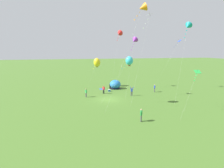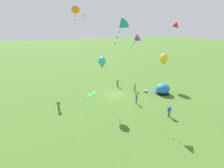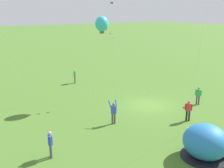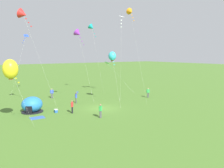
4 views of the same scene
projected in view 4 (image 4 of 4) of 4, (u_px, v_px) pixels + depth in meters
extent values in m
plane|color=#477028|center=(102.00, 108.00, 31.38)|extent=(300.00, 300.00, 0.00)
ellipsoid|color=#2672BF|center=(32.00, 104.00, 29.20)|extent=(2.70, 2.60, 2.10)
cylinder|color=black|center=(32.00, 112.00, 29.33)|extent=(2.81, 2.81, 0.10)
cube|color=black|center=(29.00, 110.00, 28.00)|extent=(0.74, 0.53, 1.10)
cube|color=#3359A5|center=(37.00, 118.00, 26.66)|extent=(1.74, 1.35, 0.01)
cube|color=#2659B2|center=(56.00, 111.00, 29.08)|extent=(0.39, 0.54, 0.38)
cube|color=white|center=(56.00, 109.00, 29.05)|extent=(0.40, 0.55, 0.06)
cylinder|color=#4C4C51|center=(100.00, 114.00, 26.53)|extent=(0.15, 0.15, 0.88)
cylinder|color=#4C4C51|center=(101.00, 114.00, 26.70)|extent=(0.15, 0.15, 0.88)
cube|color=green|center=(100.00, 108.00, 26.52)|extent=(0.45, 0.38, 0.60)
sphere|color=#9E7051|center=(100.00, 105.00, 26.46)|extent=(0.22, 0.22, 0.22)
cylinder|color=green|center=(99.00, 109.00, 26.31)|extent=(0.09, 0.09, 0.58)
cylinder|color=green|center=(102.00, 108.00, 26.73)|extent=(0.09, 0.09, 0.58)
cylinder|color=#4C4C51|center=(76.00, 100.00, 34.71)|extent=(0.15, 0.15, 0.88)
cylinder|color=#4C4C51|center=(76.00, 101.00, 34.52)|extent=(0.15, 0.15, 0.88)
cube|color=blue|center=(76.00, 96.00, 34.52)|extent=(0.32, 0.42, 0.60)
sphere|color=brown|center=(76.00, 93.00, 34.46)|extent=(0.22, 0.22, 0.22)
cylinder|color=blue|center=(77.00, 93.00, 34.75)|extent=(0.38, 0.11, 0.50)
cylinder|color=blue|center=(77.00, 93.00, 34.26)|extent=(0.38, 0.22, 0.50)
cylinder|color=#4C4C51|center=(149.00, 95.00, 39.10)|extent=(0.15, 0.15, 0.88)
cylinder|color=#4C4C51|center=(147.00, 95.00, 39.08)|extent=(0.15, 0.15, 0.88)
cube|color=green|center=(148.00, 91.00, 38.99)|extent=(0.45, 0.40, 0.60)
sphere|color=tan|center=(148.00, 89.00, 38.93)|extent=(0.22, 0.22, 0.22)
cylinder|color=green|center=(149.00, 91.00, 39.00)|extent=(0.09, 0.09, 0.58)
cylinder|color=green|center=(147.00, 91.00, 38.97)|extent=(0.09, 0.09, 0.58)
cylinder|color=#4C4C51|center=(51.00, 96.00, 38.44)|extent=(0.15, 0.15, 0.88)
cylinder|color=#4C4C51|center=(53.00, 96.00, 38.50)|extent=(0.15, 0.15, 0.88)
cube|color=blue|center=(52.00, 92.00, 38.37)|extent=(0.43, 0.34, 0.60)
sphere|color=tan|center=(52.00, 89.00, 38.31)|extent=(0.22, 0.22, 0.22)
cylinder|color=blue|center=(50.00, 92.00, 38.29)|extent=(0.09, 0.09, 0.58)
cylinder|color=blue|center=(53.00, 92.00, 38.44)|extent=(0.09, 0.09, 0.58)
cylinder|color=black|center=(72.00, 110.00, 28.58)|extent=(0.15, 0.15, 0.88)
cylinder|color=black|center=(72.00, 110.00, 28.77)|extent=(0.15, 0.15, 0.88)
cube|color=red|center=(72.00, 104.00, 28.57)|extent=(0.43, 0.45, 0.60)
sphere|color=#9E7051|center=(72.00, 101.00, 28.51)|extent=(0.22, 0.22, 0.22)
cylinder|color=red|center=(72.00, 105.00, 28.33)|extent=(0.09, 0.09, 0.58)
cylinder|color=red|center=(73.00, 104.00, 28.82)|extent=(0.09, 0.09, 0.58)
cylinder|color=silver|center=(86.00, 69.00, 33.94)|extent=(1.58, 2.08, 10.88)
cylinder|color=brown|center=(94.00, 104.00, 34.26)|extent=(0.03, 0.03, 0.06)
cone|color=purple|center=(78.00, 33.00, 33.61)|extent=(1.74, 1.78, 1.43)
cube|color=purple|center=(80.00, 38.00, 33.59)|extent=(0.21, 0.13, 0.12)
cube|color=purple|center=(82.00, 41.00, 33.57)|extent=(0.21, 0.13, 0.12)
cube|color=purple|center=(84.00, 45.00, 33.55)|extent=(0.17, 0.19, 0.12)
cylinder|color=silver|center=(41.00, 64.00, 28.82)|extent=(3.28, 2.94, 12.87)
cylinder|color=brown|center=(59.00, 112.00, 29.40)|extent=(0.03, 0.03, 0.06)
cone|color=red|center=(23.00, 14.00, 28.24)|extent=(1.81, 1.81, 1.51)
cube|color=red|center=(26.00, 19.00, 28.27)|extent=(0.21, 0.15, 0.12)
cube|color=red|center=(29.00, 23.00, 28.29)|extent=(0.20, 0.16, 0.12)
cube|color=red|center=(31.00, 26.00, 28.31)|extent=(0.20, 0.15, 0.12)
cylinder|color=silver|center=(116.00, 81.00, 32.89)|extent=(1.56, 4.48, 7.44)
cylinder|color=brown|center=(121.00, 108.00, 31.13)|extent=(0.03, 0.03, 0.06)
ellipsoid|color=#33B7D1|center=(112.00, 56.00, 34.64)|extent=(1.23, 1.23, 1.42)
cube|color=brown|center=(112.00, 61.00, 34.75)|extent=(0.31, 0.31, 0.22)
cube|color=#33B7D1|center=(113.00, 59.00, 34.30)|extent=(0.20, 0.07, 0.12)
cube|color=#33B7D1|center=(114.00, 62.00, 34.01)|extent=(0.21, 0.10, 0.12)
cube|color=#33B7D1|center=(114.00, 65.00, 33.72)|extent=(0.20, 0.15, 0.12)
cylinder|color=silver|center=(98.00, 61.00, 42.62)|extent=(1.33, 2.27, 12.88)
cylinder|color=brown|center=(104.00, 94.00, 42.93)|extent=(0.03, 0.03, 0.06)
cone|color=teal|center=(92.00, 27.00, 42.30)|extent=(1.67, 1.76, 1.43)
cube|color=teal|center=(93.00, 31.00, 42.26)|extent=(0.18, 0.18, 0.12)
cube|color=teal|center=(94.00, 34.00, 42.22)|extent=(0.21, 0.09, 0.12)
cube|color=teal|center=(96.00, 37.00, 42.18)|extent=(0.21, 0.10, 0.12)
cylinder|color=silver|center=(18.00, 66.00, 39.52)|extent=(4.07, 3.55, 11.21)
cylinder|color=brown|center=(10.00, 99.00, 37.70)|extent=(0.03, 0.03, 0.06)
cube|color=blue|center=(26.00, 36.00, 41.33)|extent=(0.85, 0.73, 0.47)
cylinder|color=#332314|center=(26.00, 36.00, 41.33)|extent=(0.36, 0.31, 0.65)
cube|color=blue|center=(25.00, 38.00, 41.01)|extent=(0.20, 0.16, 0.12)
cube|color=blue|center=(24.00, 41.00, 40.73)|extent=(0.19, 0.18, 0.12)
cube|color=blue|center=(23.00, 43.00, 40.46)|extent=(0.16, 0.20, 0.12)
cylinder|color=silver|center=(22.00, 98.00, 23.42)|extent=(1.58, 2.61, 6.12)
cylinder|color=brown|center=(34.00, 127.00, 23.20)|extent=(0.03, 0.03, 0.06)
ellipsoid|color=yellow|center=(10.00, 69.00, 23.64)|extent=(1.63, 1.63, 2.16)
cube|color=brown|center=(11.00, 78.00, 23.77)|extent=(0.41, 0.41, 0.29)
cube|color=yellow|center=(13.00, 74.00, 23.53)|extent=(0.21, 0.13, 0.12)
cube|color=yellow|center=(16.00, 78.00, 23.45)|extent=(0.17, 0.19, 0.12)
cube|color=yellow|center=(19.00, 82.00, 23.36)|extent=(0.19, 0.18, 0.12)
cylinder|color=silver|center=(121.00, 58.00, 36.66)|extent=(1.63, 2.04, 14.08)
cylinder|color=brown|center=(120.00, 101.00, 36.33)|extent=(0.03, 0.03, 0.06)
cube|color=white|center=(121.00, 16.00, 36.99)|extent=(0.81, 0.78, 0.28)
cylinder|color=#332314|center=(121.00, 16.00, 36.99)|extent=(0.16, 0.19, 0.59)
cube|color=white|center=(121.00, 20.00, 36.78)|extent=(0.21, 0.15, 0.12)
cube|color=white|center=(121.00, 24.00, 36.60)|extent=(0.20, 0.16, 0.12)
cube|color=white|center=(121.00, 27.00, 36.43)|extent=(0.18, 0.19, 0.12)
cylinder|color=silver|center=(138.00, 57.00, 34.89)|extent=(0.68, 5.14, 14.69)
cylinder|color=brown|center=(147.00, 104.00, 33.60)|extent=(0.03, 0.03, 0.06)
cone|color=orange|center=(131.00, 12.00, 36.18)|extent=(1.25, 1.40, 1.36)
cube|color=orange|center=(132.00, 15.00, 35.91)|extent=(0.21, 0.13, 0.12)
cube|color=orange|center=(133.00, 18.00, 35.68)|extent=(0.20, 0.08, 0.12)
cube|color=orange|center=(134.00, 21.00, 35.46)|extent=(0.21, 0.11, 0.12)
cylinder|color=silver|center=(120.00, 78.00, 44.42)|extent=(3.37, 4.73, 5.96)
cylinder|color=brown|center=(134.00, 93.00, 43.82)|extent=(0.03, 0.03, 0.06)
cube|color=green|center=(107.00, 63.00, 45.02)|extent=(0.91, 1.00, 0.47)
cylinder|color=#332314|center=(107.00, 63.00, 45.02)|extent=(0.25, 0.34, 0.67)
cube|color=green|center=(109.00, 65.00, 44.93)|extent=(0.19, 0.17, 0.12)
cube|color=green|center=(111.00, 67.00, 44.85)|extent=(0.21, 0.11, 0.12)
cube|color=green|center=(112.00, 69.00, 44.77)|extent=(0.19, 0.18, 0.12)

